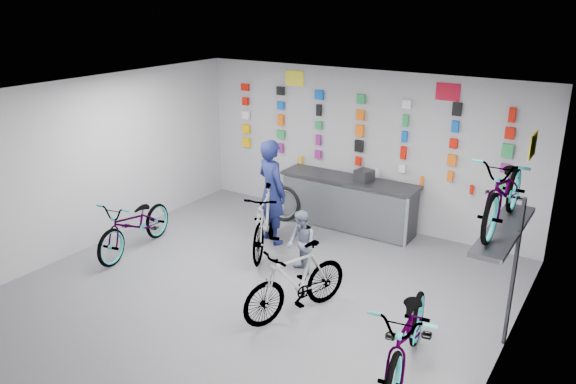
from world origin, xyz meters
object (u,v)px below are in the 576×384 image
Objects in this scene: bike_left at (135,224)px; clerk at (272,192)px; bike_right at (409,334)px; bike_service at (266,220)px; bike_center at (296,281)px; counter at (348,204)px; customer at (301,243)px.

bike_left is 1.00× the size of clerk.
bike_service is (-3.38, 1.95, 0.03)m from bike_right.
bike_right is 3.90m from bike_service.
bike_right is (5.29, -0.70, 0.05)m from bike_left.
bike_center is 0.83× the size of bike_right.
clerk is (-3.52, 2.35, 0.40)m from bike_right.
bike_center is at bearing -66.94° from bike_service.
clerk reaches higher than bike_center.
bike_right is at bearing 168.40° from clerk.
counter is at bearing 43.70° from bike_service.
bike_service is at bearing 23.72° from bike_left.
bike_service is at bearing 131.07° from clerk.
bike_center is (3.47, -0.26, 0.02)m from bike_left.
counter is 1.65m from clerk.
clerk is at bearing 153.21° from bike_center.
clerk is at bearing 136.18° from bike_right.
bike_right is (2.64, -3.66, 0.07)m from counter.
bike_left is at bearing 65.05° from clerk.
bike_service is 0.57m from clerk.
clerk is (-0.88, -1.32, 0.47)m from counter.
bike_left is 1.00× the size of bike_service.
customer is (-2.39, 1.51, -0.01)m from bike_right.
bike_left is 1.77× the size of customer.
bike_service is at bearing -165.18° from customer.
bike_right reaches higher than bike_left.
bike_service reaches higher than counter.
bike_right is at bearing 7.82° from bike_center.
counter is 1.40× the size of bike_service.
clerk reaches higher than customer.
customer is at bearing 6.15° from bike_left.
customer is at bearing 165.59° from clerk.
bike_right is (1.82, -0.44, 0.03)m from bike_center.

